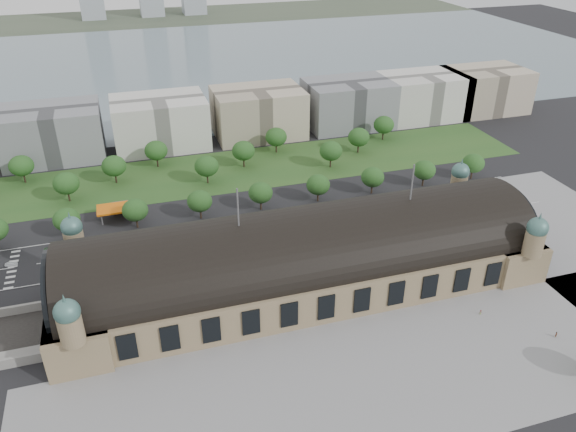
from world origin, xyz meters
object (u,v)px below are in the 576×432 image
object	(u,v)px
pedestrian_1	(556,335)
petrol_station	(119,208)
parked_car_1	(63,280)
parked_car_6	(220,258)
parked_car_4	(155,268)
traffic_car_2	(85,271)
traffic_car_5	(339,207)
bus_mid	(311,234)
parked_car_0	(52,288)
parked_car_5	(148,272)
traffic_car_6	(462,208)
parked_car_2	(127,269)
bus_east	(350,227)
pedestrian_0	(481,312)
traffic_car_4	(271,232)
parked_car_3	(129,275)
bus_west	(299,234)
traffic_car_1	(11,264)
traffic_car_3	(145,243)

from	to	relation	value
pedestrian_1	petrol_station	bearing A→B (deg)	96.70
parked_car_1	parked_car_6	world-z (taller)	parked_car_1
parked_car_4	traffic_car_2	bearing A→B (deg)	-123.59
traffic_car_5	bus_mid	bearing A→B (deg)	135.05
parked_car_0	parked_car_5	size ratio (longest dim) A/B	0.96
traffic_car_6	bus_mid	xyz separation A→B (m)	(-64.55, -2.46, 0.79)
parked_car_5	bus_mid	size ratio (longest dim) A/B	0.43
parked_car_2	traffic_car_2	bearing A→B (deg)	-132.87
petrol_station	parked_car_2	bearing A→B (deg)	-89.21
bus_east	pedestrian_0	world-z (taller)	bus_east
parked_car_0	traffic_car_4	bearing A→B (deg)	67.22
parked_car_3	pedestrian_0	world-z (taller)	pedestrian_0
parked_car_4	parked_car_6	size ratio (longest dim) A/B	0.91
bus_west	traffic_car_2	bearing A→B (deg)	94.96
traffic_car_6	traffic_car_1	bearing A→B (deg)	-89.27
petrol_station	traffic_car_3	world-z (taller)	petrol_station
parked_car_3	pedestrian_1	distance (m)	130.43
traffic_car_1	pedestrian_1	xyz separation A→B (m)	(150.48, -83.91, 0.32)
bus_west	bus_mid	world-z (taller)	bus_west
parked_car_3	parked_car_4	distance (m)	8.55
petrol_station	parked_car_2	xyz separation A→B (m)	(0.56, -40.28, -2.12)
parked_car_2	bus_west	bearing A→B (deg)	61.17
parked_car_2	parked_car_4	bearing A→B (deg)	42.93
parked_car_3	parked_car_5	size ratio (longest dim) A/B	0.82
traffic_car_3	parked_car_4	xyz separation A→B (m)	(2.02, -16.89, -0.02)
traffic_car_5	bus_west	distance (m)	27.77
parked_car_0	parked_car_5	bearing A→B (deg)	57.50
traffic_car_3	parked_car_5	size ratio (longest dim) A/B	1.13
traffic_car_4	traffic_car_5	bearing A→B (deg)	107.81
parked_car_6	bus_west	world-z (taller)	bus_west
parked_car_6	pedestrian_0	xyz separation A→B (m)	(68.16, -51.93, 0.07)
traffic_car_6	parked_car_6	bearing A→B (deg)	-81.82
parked_car_1	bus_mid	distance (m)	85.33
parked_car_5	bus_mid	world-z (taller)	bus_mid
parked_car_3	parked_car_4	world-z (taller)	parked_car_4
traffic_car_6	parked_car_1	size ratio (longest dim) A/B	0.89
traffic_car_4	bus_west	size ratio (longest dim) A/B	0.36
pedestrian_0	traffic_car_1	bearing A→B (deg)	177.16
traffic_car_3	pedestrian_0	size ratio (longest dim) A/B	3.33
traffic_car_2	traffic_car_5	xyz separation A→B (m)	(96.35, 16.74, -0.04)
parked_car_6	parked_car_3	bearing A→B (deg)	-117.25
traffic_car_3	traffic_car_4	size ratio (longest dim) A/B	1.13
traffic_car_3	pedestrian_1	bearing A→B (deg)	-127.63
traffic_car_1	parked_car_3	xyz separation A→B (m)	(37.66, -18.47, -0.00)
parked_car_0	parked_car_1	bearing A→B (deg)	105.38
parked_car_1	pedestrian_0	xyz separation A→B (m)	(118.93, -53.91, -0.01)
parked_car_3	pedestrian_1	size ratio (longest dim) A/B	1.94
parked_car_1	bus_east	bearing A→B (deg)	64.45
parked_car_2	bus_east	distance (m)	80.62
bus_east	traffic_car_1	bearing A→B (deg)	85.82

